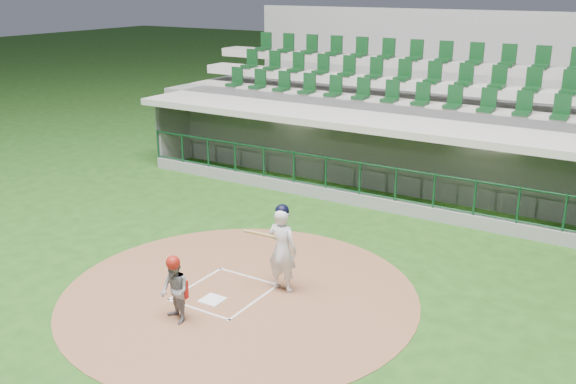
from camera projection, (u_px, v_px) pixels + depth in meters
name	position (u px, v px, depth m)	size (l,w,h in m)	color
ground	(233.00, 287.00, 13.26)	(120.00, 120.00, 0.00)	#1D4814
dirt_circle	(240.00, 294.00, 12.95)	(7.20, 7.20, 0.01)	brown
home_plate	(212.00, 300.00, 12.69)	(0.43, 0.43, 0.02)	white
batter_box_chalk	(225.00, 292.00, 13.02)	(1.55, 1.80, 0.01)	white
dugout_structure	(393.00, 159.00, 19.17)	(16.40, 3.70, 3.00)	gray
seating_deck	(424.00, 124.00, 21.63)	(17.00, 6.72, 5.15)	slate
batter	(282.00, 248.00, 12.85)	(0.86, 0.86, 1.85)	silver
catcher	(175.00, 290.00, 11.73)	(0.73, 0.66, 1.31)	gray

